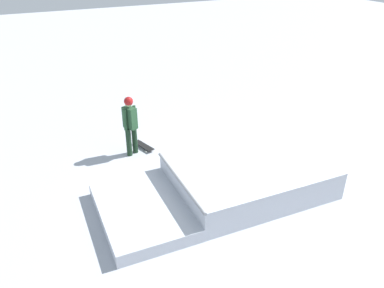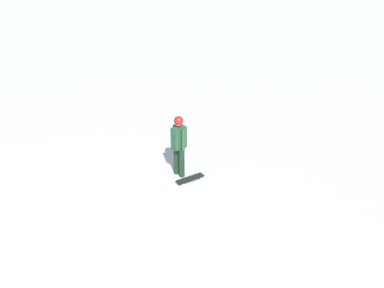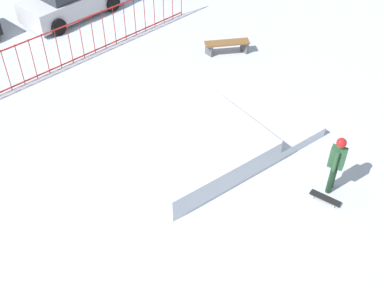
% 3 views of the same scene
% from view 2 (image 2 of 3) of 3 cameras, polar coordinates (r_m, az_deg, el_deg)
% --- Properties ---
extents(ground_plane, '(60.00, 60.00, 0.00)m').
position_cam_2_polar(ground_plane, '(11.34, -13.31, -10.21)').
color(ground_plane, '#B2B7C1').
extents(skate_ramp, '(5.48, 2.78, 0.74)m').
position_cam_2_polar(skate_ramp, '(11.41, -13.56, -8.03)').
color(skate_ramp, silver).
rests_on(skate_ramp, ground).
extents(skater, '(0.41, 0.44, 1.73)m').
position_cam_2_polar(skater, '(12.73, -1.55, 0.29)').
color(skater, black).
rests_on(skater, ground).
extents(skateboard, '(0.42, 0.82, 0.09)m').
position_cam_2_polar(skateboard, '(12.89, -0.23, -4.06)').
color(skateboard, black).
rests_on(skateboard, ground).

